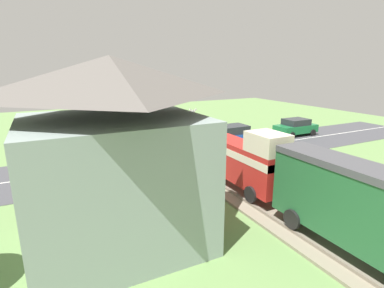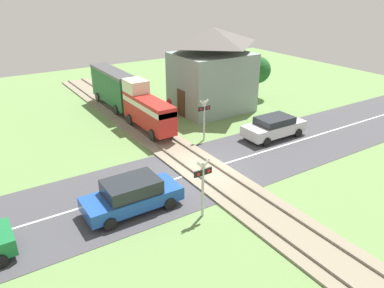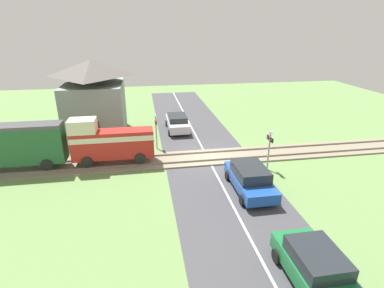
# 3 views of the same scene
# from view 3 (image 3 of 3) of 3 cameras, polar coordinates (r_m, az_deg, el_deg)

# --- Properties ---
(ground_plane) EXTENTS (60.00, 60.00, 0.00)m
(ground_plane) POSITION_cam_3_polar(r_m,az_deg,el_deg) (22.24, 3.00, -2.70)
(ground_plane) COLOR #66894C
(road_surface) EXTENTS (48.00, 6.40, 0.02)m
(road_surface) POSITION_cam_3_polar(r_m,az_deg,el_deg) (22.23, 3.00, -2.67)
(road_surface) COLOR #424247
(road_surface) RESTS_ON ground_plane
(track_bed) EXTENTS (2.80, 48.00, 0.24)m
(track_bed) POSITION_cam_3_polar(r_m,az_deg,el_deg) (22.21, 3.00, -2.54)
(track_bed) COLOR gray
(track_bed) RESTS_ON ground_plane
(train) EXTENTS (1.58, 12.30, 3.18)m
(train) POSITION_cam_3_polar(r_m,az_deg,el_deg) (21.85, -24.14, 0.19)
(train) COLOR red
(train) RESTS_ON track_bed
(car_near_crossing) EXTENTS (4.52, 2.05, 1.56)m
(car_near_crossing) POSITION_cam_3_polar(r_m,az_deg,el_deg) (17.97, 10.97, -6.38)
(car_near_crossing) COLOR #1E4CA8
(car_near_crossing) RESTS_ON ground_plane
(car_far_side) EXTENTS (4.44, 1.98, 1.46)m
(car_far_side) POSITION_cam_3_polar(r_m,az_deg,el_deg) (28.00, -2.81, 4.15)
(car_far_side) COLOR silver
(car_far_side) RESTS_ON ground_plane
(car_behind_queue) EXTENTS (3.95, 1.97, 1.55)m
(car_behind_queue) POSITION_cam_3_polar(r_m,az_deg,el_deg) (12.78, 22.45, -20.85)
(car_behind_queue) COLOR #197038
(car_behind_queue) RESTS_ON ground_plane
(crossing_signal_west_approach) EXTENTS (0.90, 0.18, 2.83)m
(crossing_signal_west_approach) POSITION_cam_3_polar(r_m,az_deg,el_deg) (20.41, 14.54, -0.09)
(crossing_signal_west_approach) COLOR #B7B7B7
(crossing_signal_west_approach) RESTS_ON ground_plane
(crossing_signal_east_approach) EXTENTS (0.90, 0.18, 2.83)m
(crossing_signal_east_approach) POSITION_cam_3_polar(r_m,az_deg,el_deg) (23.48, -6.87, 3.29)
(crossing_signal_east_approach) COLOR #B7B7B7
(crossing_signal_east_approach) RESTS_ON ground_plane
(station_building) EXTENTS (6.22, 5.21, 6.59)m
(station_building) POSITION_cam_3_polar(r_m,az_deg,el_deg) (27.42, -18.01, 8.01)
(station_building) COLOR gray
(station_building) RESTS_ON ground_plane
(pedestrian_by_station) EXTENTS (0.38, 0.38, 1.55)m
(pedestrian_by_station) POSITION_cam_3_polar(r_m,az_deg,el_deg) (24.66, -19.51, 0.30)
(pedestrian_by_station) COLOR #B2282D
(pedestrian_by_station) RESTS_ON ground_plane
(tree_by_station) EXTENTS (2.36, 2.36, 3.72)m
(tree_by_station) POSITION_cam_3_polar(r_m,az_deg,el_deg) (32.85, -17.67, 8.91)
(tree_by_station) COLOR brown
(tree_by_station) RESTS_ON ground_plane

